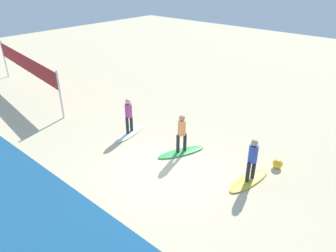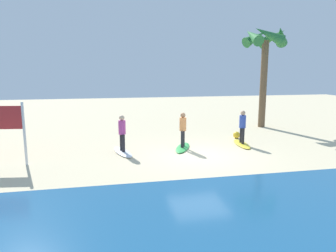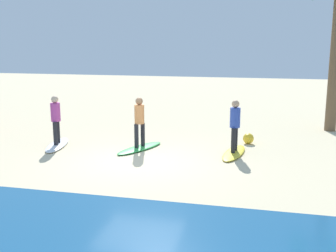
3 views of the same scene
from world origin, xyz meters
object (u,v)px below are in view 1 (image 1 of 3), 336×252
(surfboard_green, at_px, (181,152))
(surfboard_white, at_px, (130,133))
(surfboard_yellow, at_px, (249,180))
(volleyball_net, at_px, (26,65))
(surfer_yellow, at_px, (253,157))
(surfer_green, at_px, (182,131))
(beach_ball, at_px, (278,164))
(surfer_white, at_px, (129,113))

(surfboard_green, height_order, surfboard_white, same)
(surfboard_yellow, relative_size, surfboard_white, 1.00)
(surfboard_white, bearing_deg, volleyball_net, -100.21)
(surfer_yellow, height_order, surfer_green, same)
(surfboard_green, xyz_separation_m, volleyball_net, (11.15, 0.69, 1.74))
(surfer_yellow, relative_size, surfer_green, 1.00)
(surfer_green, bearing_deg, surfboard_white, 4.98)
(beach_ball, bearing_deg, surfer_yellow, 75.70)
(surfboard_yellow, bearing_deg, surfboard_white, -78.86)
(surfboard_yellow, distance_m, volleyball_net, 14.36)
(surfer_green, bearing_deg, beach_ball, -155.25)
(surfer_white, xyz_separation_m, volleyball_net, (8.28, 0.44, 0.75))
(surfboard_yellow, height_order, surfer_green, surfer_green)
(volleyball_net, height_order, beach_ball, volleyball_net)
(surfboard_green, relative_size, surfer_white, 1.28)
(surfboard_yellow, relative_size, beach_ball, 5.58)
(surfboard_green, height_order, volleyball_net, volleyball_net)
(surfer_green, xyz_separation_m, surfboard_white, (2.87, 0.25, -0.99))
(surfboard_white, height_order, beach_ball, beach_ball)
(surfboard_white, bearing_deg, surfer_green, 81.70)
(surfboard_white, xyz_separation_m, surfer_white, (-0.00, 0.00, 0.99))
(surfboard_yellow, xyz_separation_m, surfer_white, (5.95, 0.36, 0.99))
(surfer_green, bearing_deg, surfer_white, 4.98)
(surfer_yellow, xyz_separation_m, surfer_green, (3.08, 0.11, 0.00))
(surfer_white, distance_m, volleyball_net, 8.33)
(surfboard_yellow, bearing_deg, volleyball_net, -79.10)
(surfboard_green, bearing_deg, surfboard_yellow, 115.32)
(surfer_white, bearing_deg, surfboard_white, -26.57)
(surfboard_green, distance_m, beach_ball, 3.82)
(surfer_green, relative_size, surfboard_white, 0.78)
(surfboard_white, xyz_separation_m, beach_ball, (-6.33, -1.85, 0.14))
(surfboard_white, relative_size, volleyball_net, 0.23)
(volleyball_net, xyz_separation_m, beach_ball, (-14.61, -2.29, -1.60))
(surfboard_yellow, distance_m, beach_ball, 1.54)
(beach_ball, bearing_deg, surfboard_green, 24.75)
(surfboard_green, xyz_separation_m, surfer_green, (0.00, 0.00, 0.99))
(surfboard_green, xyz_separation_m, surfer_white, (2.87, 0.25, 0.99))
(surfer_green, height_order, beach_ball, surfer_green)
(surfboard_white, height_order, surfer_white, surfer_white)
(surfer_yellow, bearing_deg, surfboard_green, 2.08)
(surfer_green, height_order, surfboard_white, surfer_green)
(surfboard_white, bearing_deg, surfboard_green, 81.70)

